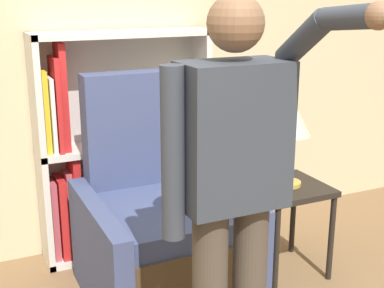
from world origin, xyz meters
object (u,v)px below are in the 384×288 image
(armchair, at_px, (159,232))
(side_table, at_px, (287,200))
(table_lamp, at_px, (291,122))
(person_standing, at_px, (233,184))
(bookcase, at_px, (107,151))

(armchair, relative_size, side_table, 2.18)
(table_lamp, bearing_deg, armchair, 172.54)
(side_table, bearing_deg, person_standing, -136.27)
(bookcase, distance_m, armchair, 0.74)
(person_standing, distance_m, side_table, 1.28)
(armchair, bearing_deg, table_lamp, -7.46)
(armchair, height_order, table_lamp, armchair)
(person_standing, bearing_deg, armchair, 88.02)
(bookcase, bearing_deg, table_lamp, -39.49)
(armchair, height_order, person_standing, person_standing)
(armchair, xyz_separation_m, side_table, (0.82, -0.11, 0.10))
(bookcase, height_order, table_lamp, bookcase)
(armchair, relative_size, person_standing, 0.74)
(bookcase, relative_size, armchair, 1.17)
(bookcase, relative_size, side_table, 2.55)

